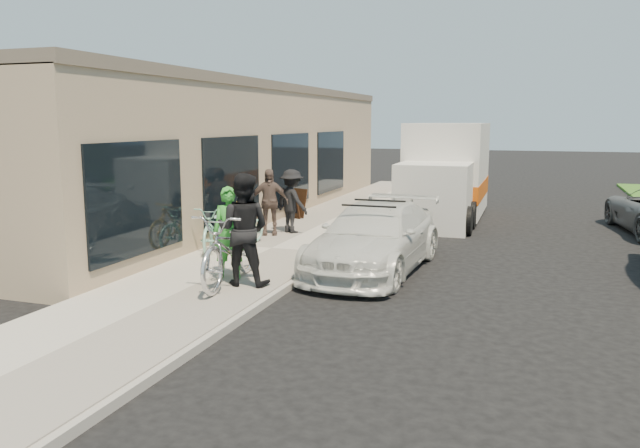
% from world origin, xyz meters
% --- Properties ---
extents(ground, '(120.00, 120.00, 0.00)m').
position_xyz_m(ground, '(0.00, 0.00, 0.00)').
color(ground, black).
rests_on(ground, ground).
extents(sidewalk, '(3.00, 34.00, 0.15)m').
position_xyz_m(sidewalk, '(-2.00, 3.00, 0.07)').
color(sidewalk, '#B4ADA2').
rests_on(sidewalk, ground).
extents(curb, '(0.12, 34.00, 0.13)m').
position_xyz_m(curb, '(-0.45, 3.00, 0.07)').
color(curb, '#A09B92').
rests_on(curb, ground).
extents(storefront, '(3.60, 20.00, 4.22)m').
position_xyz_m(storefront, '(-5.24, 7.99, 2.12)').
color(storefront, tan).
rests_on(storefront, ground).
extents(bike_rack, '(0.07, 0.69, 0.97)m').
position_xyz_m(bike_rack, '(-3.15, 3.08, 0.74)').
color(bike_rack, black).
rests_on(bike_rack, sidewalk).
extents(sandwich_board, '(0.71, 0.71, 0.88)m').
position_xyz_m(sandwich_board, '(-3.14, 7.41, 0.60)').
color(sandwich_board, black).
rests_on(sandwich_board, sidewalk).
extents(sedan_white, '(2.24, 4.92, 1.44)m').
position_xyz_m(sedan_white, '(0.67, 2.20, 0.70)').
color(sedan_white, silver).
rests_on(sedan_white, ground).
extents(sedan_silver, '(1.54, 3.19, 1.05)m').
position_xyz_m(sedan_silver, '(0.56, 3.77, 0.52)').
color(sedan_silver, '#9C9CA1').
rests_on(sedan_silver, ground).
extents(moving_truck, '(2.37, 6.16, 3.02)m').
position_xyz_m(moving_truck, '(1.03, 9.92, 1.34)').
color(moving_truck, silver).
rests_on(moving_truck, ground).
extents(tandem_bike, '(1.15, 2.63, 1.34)m').
position_xyz_m(tandem_bike, '(-1.39, -0.22, 0.82)').
color(tandem_bike, silver).
rests_on(tandem_bike, sidewalk).
extents(woman_rider, '(0.73, 0.58, 1.73)m').
position_xyz_m(woman_rider, '(-1.60, 0.14, 1.02)').
color(woman_rider, green).
rests_on(woman_rider, sidewalk).
extents(man_standing, '(1.07, 0.88, 2.02)m').
position_xyz_m(man_standing, '(-1.16, -0.19, 1.16)').
color(man_standing, black).
rests_on(man_standing, sidewalk).
extents(cruiser_bike_a, '(0.80, 1.57, 0.91)m').
position_xyz_m(cruiser_bike_a, '(-2.75, 3.02, 0.60)').
color(cruiser_bike_a, '#93DBC3').
rests_on(cruiser_bike_a, sidewalk).
extents(cruiser_bike_b, '(1.14, 2.07, 1.03)m').
position_xyz_m(cruiser_bike_b, '(-3.12, 2.39, 0.67)').
color(cruiser_bike_b, '#93DBC3').
rests_on(cruiser_bike_b, sidewalk).
extents(cruiser_bike_c, '(0.82, 1.92, 1.12)m').
position_xyz_m(cruiser_bike_c, '(-2.67, 2.49, 0.71)').
color(cruiser_bike_c, gold).
rests_on(cruiser_bike_c, sidewalk).
extents(bystander_a, '(1.25, 1.06, 1.68)m').
position_xyz_m(bystander_a, '(-2.30, 5.07, 0.99)').
color(bystander_a, black).
rests_on(bystander_a, sidewalk).
extents(bystander_b, '(1.09, 0.75, 1.72)m').
position_xyz_m(bystander_b, '(-2.75, 4.57, 1.01)').
color(bystander_b, brown).
rests_on(bystander_b, sidewalk).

